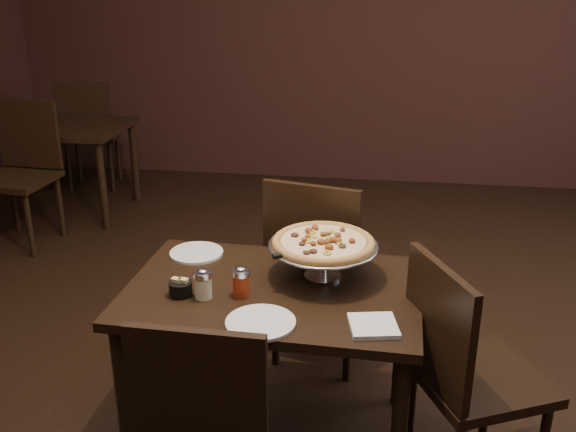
# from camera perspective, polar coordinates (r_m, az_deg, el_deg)

# --- Properties ---
(room) EXTENTS (6.04, 7.04, 2.84)m
(room) POSITION_cam_1_polar(r_m,az_deg,el_deg) (2.26, 2.44, 10.53)
(room) COLOR black
(room) RESTS_ON ground
(dining_table) EXTENTS (1.13, 0.77, 0.69)m
(dining_table) POSITION_cam_1_polar(r_m,az_deg,el_deg) (2.48, -1.32, -8.21)
(dining_table) COLOR black
(dining_table) RESTS_ON ground
(background_table) EXTENTS (1.12, 0.75, 0.70)m
(background_table) POSITION_cam_1_polar(r_m,az_deg,el_deg) (5.29, -20.10, 6.65)
(background_table) COLOR black
(background_table) RESTS_ON ground
(pizza_stand) EXTENTS (0.43, 0.43, 0.18)m
(pizza_stand) POSITION_cam_1_polar(r_m,az_deg,el_deg) (2.46, 3.15, -2.41)
(pizza_stand) COLOR silver
(pizza_stand) RESTS_ON dining_table
(parmesan_shaker) EXTENTS (0.07, 0.07, 0.12)m
(parmesan_shaker) POSITION_cam_1_polar(r_m,az_deg,el_deg) (2.36, -7.55, -6.03)
(parmesan_shaker) COLOR beige
(parmesan_shaker) RESTS_ON dining_table
(pepper_flake_shaker) EXTENTS (0.07, 0.07, 0.12)m
(pepper_flake_shaker) POSITION_cam_1_polar(r_m,az_deg,el_deg) (2.36, -4.21, -5.87)
(pepper_flake_shaker) COLOR maroon
(pepper_flake_shaker) RESTS_ON dining_table
(packet_caddy) EXTENTS (0.09, 0.09, 0.07)m
(packet_caddy) POSITION_cam_1_polar(r_m,az_deg,el_deg) (2.40, -9.53, -6.33)
(packet_caddy) COLOR black
(packet_caddy) RESTS_ON dining_table
(napkin_stack) EXTENTS (0.18, 0.18, 0.02)m
(napkin_stack) POSITION_cam_1_polar(r_m,az_deg,el_deg) (2.20, 7.60, -9.65)
(napkin_stack) COLOR silver
(napkin_stack) RESTS_ON dining_table
(plate_left) EXTENTS (0.22, 0.22, 0.01)m
(plate_left) POSITION_cam_1_polar(r_m,az_deg,el_deg) (2.74, -8.14, -3.26)
(plate_left) COLOR silver
(plate_left) RESTS_ON dining_table
(plate_near) EXTENTS (0.24, 0.24, 0.01)m
(plate_near) POSITION_cam_1_polar(r_m,az_deg,el_deg) (2.20, -2.45, -9.44)
(plate_near) COLOR silver
(plate_near) RESTS_ON dining_table
(serving_spatula) EXTENTS (0.17, 0.17, 0.03)m
(serving_spatula) POSITION_cam_1_polar(r_m,az_deg,el_deg) (2.37, 0.19, -3.47)
(serving_spatula) COLOR silver
(serving_spatula) RESTS_ON pizza_stand
(chair_far) EXTENTS (0.53, 0.53, 0.95)m
(chair_far) POSITION_cam_1_polar(r_m,az_deg,el_deg) (3.01, 2.79, -4.37)
(chair_far) COLOR black
(chair_far) RESTS_ON ground
(chair_side) EXTENTS (0.56, 0.56, 0.91)m
(chair_side) POSITION_cam_1_polar(r_m,az_deg,el_deg) (2.42, 15.34, -12.86)
(chair_side) COLOR black
(chair_side) RESTS_ON ground
(bg_chair_far) EXTENTS (0.53, 0.53, 0.95)m
(bg_chair_far) POSITION_cam_1_polar(r_m,az_deg,el_deg) (5.80, -17.29, 7.24)
(bg_chair_far) COLOR black
(bg_chair_far) RESTS_ON ground
(bg_chair_near) EXTENTS (0.50, 0.50, 0.99)m
(bg_chair_near) POSITION_cam_1_polar(r_m,az_deg,el_deg) (4.80, -22.60, 4.03)
(bg_chair_near) COLOR black
(bg_chair_near) RESTS_ON ground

